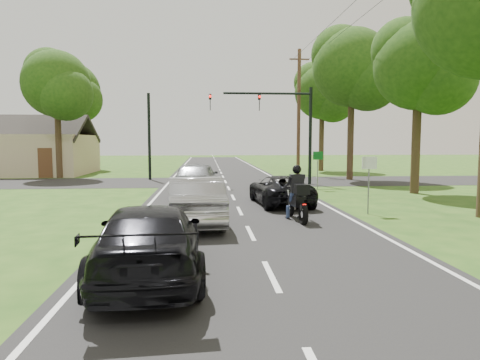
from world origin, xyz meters
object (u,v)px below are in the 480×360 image
(motorcycle_rider, at_px, (297,199))
(sign_white, at_px, (369,171))
(silver_suv, at_px, (197,179))
(utility_pole_far, at_px, (299,111))
(dark_suv, at_px, (280,190))
(dark_car_behind, at_px, (150,241))
(sign_green, at_px, (318,161))
(traffic_signal, at_px, (281,118))
(silver_sedan, at_px, (195,201))

(motorcycle_rider, height_order, sign_white, sign_white)
(motorcycle_rider, height_order, silver_suv, motorcycle_rider)
(utility_pole_far, bearing_deg, dark_suv, -104.87)
(silver_suv, bearing_deg, utility_pole_far, -116.12)
(motorcycle_rider, xyz_separation_m, dark_suv, (0.06, 3.77, -0.13))
(motorcycle_rider, relative_size, silver_suv, 0.45)
(motorcycle_rider, bearing_deg, dark_car_behind, -130.64)
(sign_white, bearing_deg, motorcycle_rider, -158.77)
(dark_car_behind, height_order, sign_green, sign_green)
(silver_suv, distance_m, utility_pole_far, 16.08)
(silver_suv, height_order, traffic_signal, traffic_signal)
(dark_car_behind, xyz_separation_m, sign_white, (7.10, 6.83, 0.87))
(dark_car_behind, height_order, sign_white, sign_white)
(motorcycle_rider, height_order, silver_sedan, motorcycle_rider)
(traffic_signal, bearing_deg, silver_suv, -133.70)
(silver_sedan, distance_m, sign_white, 6.57)
(dark_suv, distance_m, utility_pole_far, 17.53)
(dark_suv, height_order, traffic_signal, traffic_signal)
(silver_suv, xyz_separation_m, sign_green, (6.65, 2.30, 0.73))
(silver_suv, xyz_separation_m, utility_pole_far, (7.95, 13.32, 4.22))
(traffic_signal, distance_m, sign_white, 11.39)
(dark_car_behind, distance_m, traffic_signal, 19.05)
(dark_suv, bearing_deg, sign_white, 132.57)
(traffic_signal, relative_size, sign_white, 3.00)
(dark_suv, distance_m, silver_suv, 4.73)
(silver_suv, xyz_separation_m, traffic_signal, (5.08, 5.32, 3.27))
(silver_sedan, bearing_deg, utility_pole_far, -115.36)
(silver_suv, relative_size, utility_pole_far, 0.50)
(dark_suv, xyz_separation_m, silver_suv, (-3.60, 3.06, 0.23))
(dark_suv, distance_m, dark_car_behind, 10.38)
(motorcycle_rider, xyz_separation_m, dark_car_behind, (-4.19, -5.70, -0.02))
(motorcycle_rider, distance_m, dark_car_behind, 7.07)
(silver_sedan, height_order, utility_pole_far, utility_pole_far)
(motorcycle_rider, xyz_separation_m, silver_suv, (-3.53, 6.83, 0.11))
(motorcycle_rider, relative_size, sign_green, 1.05)
(silver_suv, relative_size, dark_car_behind, 1.01)
(dark_suv, relative_size, silver_sedan, 0.95)
(motorcycle_rider, relative_size, sign_white, 1.05)
(sign_green, bearing_deg, sign_white, -91.43)
(motorcycle_rider, bearing_deg, dark_suv, 84.71)
(traffic_signal, bearing_deg, dark_car_behind, -107.82)
(traffic_signal, bearing_deg, silver_sedan, -111.69)
(utility_pole_far, bearing_deg, sign_white, -94.51)
(silver_suv, height_order, dark_car_behind, silver_suv)
(sign_white, xyz_separation_m, sign_green, (0.20, 8.00, 0.00))
(silver_sedan, relative_size, dark_car_behind, 0.94)
(utility_pole_far, height_order, sign_green, utility_pole_far)
(motorcycle_rider, height_order, dark_car_behind, motorcycle_rider)
(sign_white, distance_m, sign_green, 8.00)
(silver_sedan, distance_m, traffic_signal, 13.88)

